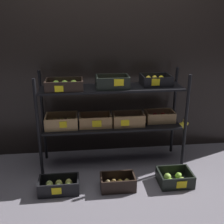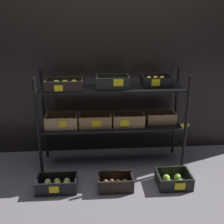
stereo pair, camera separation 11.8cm
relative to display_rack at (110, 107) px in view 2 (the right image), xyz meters
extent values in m
plane|color=slate|center=(0.02, 0.00, -0.66)|extent=(10.00, 10.00, 0.00)
cube|color=black|center=(0.02, 0.39, 0.31)|extent=(3.89, 0.12, 1.94)
cylinder|color=black|center=(-0.73, -0.19, -0.15)|extent=(0.03, 0.03, 1.03)
cylinder|color=black|center=(0.76, -0.19, -0.15)|extent=(0.03, 0.03, 1.03)
cylinder|color=black|center=(-0.73, 0.19, -0.15)|extent=(0.03, 0.03, 1.03)
cylinder|color=black|center=(0.76, 0.19, -0.15)|extent=(0.03, 0.03, 1.03)
cube|color=black|center=(0.02, 0.00, -0.21)|extent=(1.45, 0.34, 0.02)
cube|color=black|center=(0.02, 0.00, 0.20)|extent=(1.45, 0.34, 0.02)
cube|color=tan|center=(-0.51, 0.01, -0.20)|extent=(0.33, 0.25, 0.01)
cube|color=tan|center=(-0.51, -0.11, -0.13)|extent=(0.33, 0.02, 0.12)
cube|color=tan|center=(-0.51, 0.12, -0.13)|extent=(0.33, 0.02, 0.12)
cube|color=tan|center=(-0.67, 0.01, -0.13)|extent=(0.02, 0.22, 0.12)
cube|color=tan|center=(-0.36, 0.01, -0.13)|extent=(0.02, 0.22, 0.12)
sphere|color=gold|center=(-0.59, -0.03, -0.16)|extent=(0.07, 0.07, 0.07)
sphere|color=gold|center=(-0.52, -0.03, -0.16)|extent=(0.07, 0.07, 0.07)
sphere|color=gold|center=(-0.44, -0.04, -0.16)|extent=(0.07, 0.07, 0.07)
sphere|color=#D5BD51|center=(-0.59, 0.04, -0.16)|extent=(0.07, 0.07, 0.07)
sphere|color=yellow|center=(-0.51, 0.04, -0.16)|extent=(0.07, 0.07, 0.07)
sphere|color=#DBC74F|center=(-0.44, 0.05, -0.16)|extent=(0.07, 0.07, 0.07)
cube|color=yellow|center=(-0.49, -0.12, -0.13)|extent=(0.07, 0.01, 0.07)
cube|color=#A87F51|center=(-0.16, 0.00, -0.20)|extent=(0.34, 0.21, 0.01)
cube|color=#A87F51|center=(-0.16, -0.10, -0.14)|extent=(0.34, 0.02, 0.11)
cube|color=#A87F51|center=(-0.16, 0.10, -0.14)|extent=(0.34, 0.02, 0.11)
cube|color=#A87F51|center=(-0.32, 0.00, -0.14)|extent=(0.02, 0.18, 0.11)
cube|color=#A87F51|center=(0.00, 0.00, -0.14)|extent=(0.02, 0.18, 0.11)
sphere|color=orange|center=(-0.24, -0.02, -0.16)|extent=(0.06, 0.06, 0.06)
sphere|color=orange|center=(-0.16, -0.02, -0.16)|extent=(0.06, 0.06, 0.06)
sphere|color=orange|center=(-0.08, -0.03, -0.16)|extent=(0.06, 0.06, 0.06)
sphere|color=orange|center=(-0.25, 0.03, -0.16)|extent=(0.06, 0.06, 0.06)
sphere|color=orange|center=(-0.16, 0.04, -0.16)|extent=(0.06, 0.06, 0.06)
sphere|color=orange|center=(-0.08, 0.03, -0.16)|extent=(0.06, 0.06, 0.06)
cube|color=yellow|center=(-0.15, -0.11, -0.14)|extent=(0.10, 0.01, 0.07)
cube|color=#A87F51|center=(0.19, -0.02, -0.20)|extent=(0.33, 0.20, 0.01)
cube|color=#A87F51|center=(0.19, -0.11, -0.13)|extent=(0.33, 0.02, 0.12)
cube|color=#A87F51|center=(0.19, 0.08, -0.13)|extent=(0.33, 0.02, 0.12)
cube|color=#A87F51|center=(0.03, -0.02, -0.13)|extent=(0.02, 0.17, 0.12)
cube|color=#A87F51|center=(0.35, -0.02, -0.13)|extent=(0.02, 0.17, 0.12)
sphere|color=#661D5B|center=(0.09, -0.05, -0.17)|extent=(0.05, 0.05, 0.05)
sphere|color=#661D54|center=(0.15, -0.04, -0.17)|extent=(0.05, 0.05, 0.05)
sphere|color=#591B59|center=(0.22, -0.05, -0.17)|extent=(0.05, 0.05, 0.05)
sphere|color=#59255B|center=(0.28, -0.05, -0.17)|extent=(0.05, 0.05, 0.05)
sphere|color=#5E2A5C|center=(0.09, 0.02, -0.17)|extent=(0.05, 0.05, 0.05)
sphere|color=#6C2A4E|center=(0.16, 0.01, -0.17)|extent=(0.05, 0.05, 0.05)
sphere|color=#5B2C4C|center=(0.22, 0.01, -0.17)|extent=(0.05, 0.05, 0.05)
sphere|color=#561C4E|center=(0.29, 0.01, -0.17)|extent=(0.05, 0.05, 0.05)
cube|color=yellow|center=(0.14, -0.12, -0.14)|extent=(0.09, 0.01, 0.07)
cube|color=tan|center=(0.55, 0.05, -0.20)|extent=(0.31, 0.20, 0.01)
cube|color=tan|center=(0.55, -0.04, -0.14)|extent=(0.31, 0.02, 0.10)
cube|color=tan|center=(0.55, 0.14, -0.14)|extent=(0.31, 0.02, 0.10)
cube|color=tan|center=(0.40, 0.05, -0.14)|extent=(0.02, 0.17, 0.10)
cube|color=tan|center=(0.70, 0.05, -0.14)|extent=(0.02, 0.17, 0.10)
sphere|color=red|center=(0.49, 0.02, -0.16)|extent=(0.07, 0.07, 0.07)
sphere|color=red|center=(0.60, 0.03, -0.16)|extent=(0.07, 0.07, 0.07)
sphere|color=red|center=(0.50, 0.07, -0.16)|extent=(0.07, 0.07, 0.07)
sphere|color=red|center=(0.60, 0.07, -0.16)|extent=(0.07, 0.07, 0.07)
cube|color=black|center=(-0.46, -0.04, 0.22)|extent=(0.37, 0.24, 0.01)
cube|color=black|center=(-0.46, -0.15, 0.27)|extent=(0.37, 0.02, 0.09)
cube|color=black|center=(-0.46, 0.07, 0.27)|extent=(0.37, 0.02, 0.09)
cube|color=black|center=(-0.64, -0.04, 0.27)|extent=(0.02, 0.20, 0.09)
cube|color=black|center=(-0.28, -0.04, 0.27)|extent=(0.02, 0.20, 0.09)
sphere|color=#8FC138|center=(-0.55, -0.07, 0.26)|extent=(0.07, 0.07, 0.07)
sphere|color=#97B630|center=(-0.46, -0.06, 0.26)|extent=(0.07, 0.07, 0.07)
sphere|color=#93C239|center=(-0.38, -0.07, 0.26)|extent=(0.07, 0.07, 0.07)
sphere|color=#89C63B|center=(-0.54, 0.00, 0.26)|extent=(0.07, 0.07, 0.07)
sphere|color=#86C43A|center=(-0.46, -0.01, 0.26)|extent=(0.07, 0.07, 0.07)
sphere|color=#90C33A|center=(-0.37, 0.00, 0.26)|extent=(0.07, 0.07, 0.07)
cube|color=yellow|center=(-0.51, -0.16, 0.25)|extent=(0.08, 0.01, 0.06)
cube|color=black|center=(0.02, -0.02, 0.22)|extent=(0.33, 0.22, 0.01)
cube|color=black|center=(0.02, -0.13, 0.28)|extent=(0.33, 0.02, 0.11)
cube|color=black|center=(0.02, 0.08, 0.28)|extent=(0.33, 0.02, 0.11)
cube|color=black|center=(-0.14, -0.02, 0.28)|extent=(0.02, 0.19, 0.11)
cube|color=black|center=(0.18, -0.02, 0.28)|extent=(0.02, 0.19, 0.11)
sphere|color=orange|center=(-0.04, -0.05, 0.26)|extent=(0.07, 0.07, 0.07)
sphere|color=orange|center=(0.08, -0.05, 0.26)|extent=(0.07, 0.07, 0.07)
sphere|color=orange|center=(-0.04, 0.00, 0.26)|extent=(0.07, 0.07, 0.07)
sphere|color=orange|center=(0.08, 0.01, 0.26)|extent=(0.07, 0.07, 0.07)
cube|color=yellow|center=(0.07, -0.14, 0.29)|extent=(0.10, 0.01, 0.07)
cube|color=black|center=(0.48, 0.04, 0.22)|extent=(0.31, 0.25, 0.01)
cube|color=black|center=(0.48, -0.08, 0.27)|extent=(0.31, 0.02, 0.09)
cube|color=black|center=(0.48, 0.16, 0.27)|extent=(0.31, 0.02, 0.09)
cube|color=black|center=(0.34, 0.04, 0.27)|extent=(0.02, 0.22, 0.09)
cube|color=black|center=(0.63, 0.04, 0.27)|extent=(0.02, 0.22, 0.09)
ellipsoid|color=yellow|center=(0.41, 0.00, 0.26)|extent=(0.06, 0.06, 0.08)
ellipsoid|color=yellow|center=(0.48, 0.00, 0.26)|extent=(0.06, 0.06, 0.08)
ellipsoid|color=yellow|center=(0.56, 0.00, 0.26)|extent=(0.06, 0.06, 0.08)
ellipsoid|color=yellow|center=(0.41, 0.08, 0.26)|extent=(0.06, 0.06, 0.08)
ellipsoid|color=yellow|center=(0.48, 0.09, 0.26)|extent=(0.06, 0.06, 0.08)
ellipsoid|color=yellow|center=(0.55, 0.08, 0.26)|extent=(0.06, 0.06, 0.08)
cube|color=yellow|center=(0.45, -0.09, 0.27)|extent=(0.08, 0.01, 0.07)
cylinder|color=brown|center=(0.80, -0.04, -0.18)|extent=(0.02, 0.02, 0.02)
ellipsoid|color=yellow|center=(0.78, -0.05, -0.23)|extent=(0.09, 0.03, 0.09)
ellipsoid|color=yellow|center=(0.78, -0.04, -0.23)|extent=(0.07, 0.03, 0.09)
ellipsoid|color=yellow|center=(0.79, -0.03, -0.23)|extent=(0.05, 0.03, 0.09)
ellipsoid|color=yellow|center=(0.80, -0.04, -0.23)|extent=(0.05, 0.03, 0.09)
ellipsoid|color=yellow|center=(0.81, -0.04, -0.23)|extent=(0.07, 0.03, 0.09)
ellipsoid|color=yellow|center=(0.82, -0.04, -0.23)|extent=(0.09, 0.03, 0.08)
cube|color=black|center=(-0.54, -0.47, -0.66)|extent=(0.38, 0.21, 0.01)
cube|color=black|center=(-0.54, -0.57, -0.59)|extent=(0.38, 0.02, 0.12)
cube|color=black|center=(-0.54, -0.38, -0.59)|extent=(0.38, 0.02, 0.12)
cube|color=black|center=(-0.72, -0.47, -0.59)|extent=(0.02, 0.18, 0.12)
cube|color=black|center=(-0.36, -0.47, -0.59)|extent=(0.02, 0.18, 0.12)
ellipsoid|color=#B1BC52|center=(-0.63, -0.50, -0.61)|extent=(0.07, 0.07, 0.09)
ellipsoid|color=#A6B95E|center=(-0.54, -0.50, -0.61)|extent=(0.07, 0.07, 0.09)
ellipsoid|color=#A7C350|center=(-0.45, -0.50, -0.61)|extent=(0.07, 0.07, 0.09)
ellipsoid|color=#A6BB60|center=(-0.63, -0.45, -0.61)|extent=(0.07, 0.07, 0.09)
ellipsoid|color=#B2B750|center=(-0.54, -0.44, -0.61)|extent=(0.07, 0.07, 0.09)
ellipsoid|color=#BDBA58|center=(-0.45, -0.44, -0.61)|extent=(0.07, 0.07, 0.09)
cube|color=yellow|center=(-0.56, -0.58, -0.59)|extent=(0.09, 0.01, 0.07)
cube|color=black|center=(0.01, -0.49, -0.66)|extent=(0.33, 0.20, 0.01)
cube|color=black|center=(0.01, -0.58, -0.59)|extent=(0.33, 0.02, 0.12)
cube|color=black|center=(0.01, -0.40, -0.59)|extent=(0.33, 0.02, 0.12)
cube|color=black|center=(-0.14, -0.49, -0.59)|extent=(0.02, 0.17, 0.12)
cube|color=black|center=(0.17, -0.49, -0.59)|extent=(0.02, 0.17, 0.12)
ellipsoid|color=brown|center=(-0.08, -0.51, -0.62)|extent=(0.05, 0.05, 0.07)
ellipsoid|color=brown|center=(-0.01, -0.51, -0.62)|extent=(0.05, 0.05, 0.07)
ellipsoid|color=brown|center=(0.05, -0.51, -0.62)|extent=(0.05, 0.05, 0.07)
ellipsoid|color=brown|center=(0.11, -0.52, -0.62)|extent=(0.05, 0.05, 0.07)
ellipsoid|color=brown|center=(-0.08, -0.46, -0.62)|extent=(0.05, 0.05, 0.07)
ellipsoid|color=brown|center=(-0.02, -0.46, -0.62)|extent=(0.05, 0.05, 0.07)
ellipsoid|color=brown|center=(0.04, -0.46, -0.62)|extent=(0.05, 0.05, 0.07)
ellipsoid|color=brown|center=(0.11, -0.46, -0.62)|extent=(0.05, 0.05, 0.07)
cube|color=black|center=(0.58, -0.47, -0.66)|extent=(0.33, 0.26, 0.01)
cube|color=black|center=(0.58, -0.59, -0.59)|extent=(0.33, 0.02, 0.12)
cube|color=black|center=(0.58, -0.35, -0.59)|extent=(0.33, 0.02, 0.12)
cube|color=black|center=(0.43, -0.47, -0.59)|extent=(0.02, 0.23, 0.12)
cube|color=black|center=(0.74, -0.47, -0.59)|extent=(0.02, 0.23, 0.12)
sphere|color=#82B536|center=(0.53, -0.51, -0.61)|extent=(0.07, 0.07, 0.07)
sphere|color=#96B145|center=(0.64, -0.51, -0.61)|extent=(0.07, 0.07, 0.07)
sphere|color=#91B847|center=(0.52, -0.43, -0.61)|extent=(0.07, 0.07, 0.07)
sphere|color=#80BB35|center=(0.64, -0.43, -0.61)|extent=(0.07, 0.07, 0.07)
cube|color=yellow|center=(0.61, -0.60, -0.60)|extent=(0.10, 0.01, 0.08)
camera|label=1|loc=(-0.30, -2.72, 0.93)|focal=44.33mm
camera|label=2|loc=(-0.18, -2.73, 0.93)|focal=44.33mm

